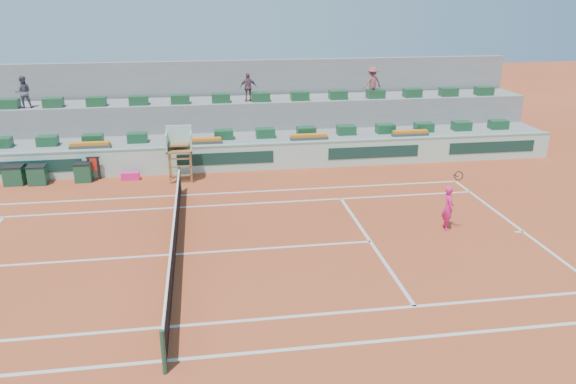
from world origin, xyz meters
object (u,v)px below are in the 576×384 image
umpire_chair (179,146)px  player_bag (130,176)px  drink_cooler_a (83,172)px  tennis_player (448,207)px

umpire_chair → player_bag: bearing=170.9°
drink_cooler_a → tennis_player: tennis_player is taller
player_bag → tennis_player: bearing=-31.9°
player_bag → umpire_chair: (2.22, -0.35, 1.37)m
drink_cooler_a → tennis_player: (13.56, -7.29, 0.38)m
player_bag → umpire_chair: bearing=-9.1°
umpire_chair → tennis_player: 11.61m
player_bag → drink_cooler_a: bearing=177.1°
tennis_player → umpire_chair: bearing=143.8°
tennis_player → player_bag: bearing=148.1°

